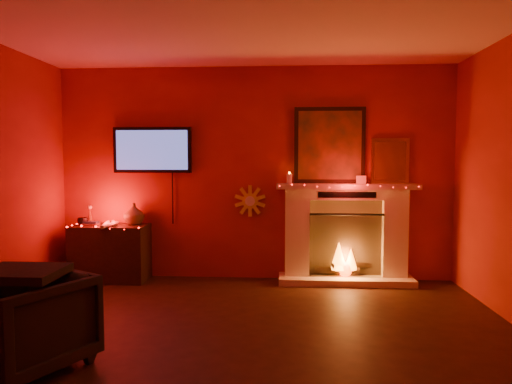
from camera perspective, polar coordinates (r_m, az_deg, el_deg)
room at (r=3.33m, az=-3.05°, el=1.06°), size 5.00×5.00×5.00m
fireplace at (r=5.80m, az=11.03°, el=-3.96°), size 1.72×0.40×2.18m
tv at (r=6.00m, az=-12.81°, el=5.11°), size 1.00×0.07×1.24m
sunburst_clock at (r=5.82m, az=-0.75°, el=-1.13°), size 0.40×0.03×0.40m
console_table at (r=6.08m, az=-17.62°, el=-6.89°), size 0.93×0.58×0.98m
armchair at (r=3.81m, az=-26.70°, el=-14.39°), size 1.02×1.03×0.69m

